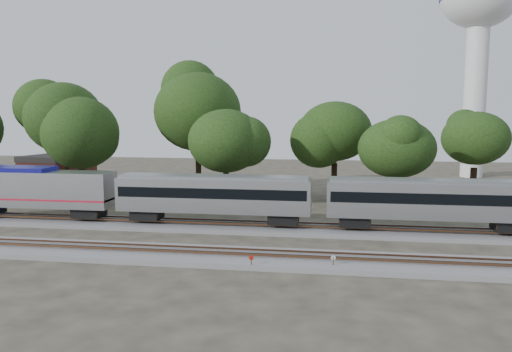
{
  "coord_description": "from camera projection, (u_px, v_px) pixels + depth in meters",
  "views": [
    {
      "loc": [
        10.42,
        -39.77,
        10.9
      ],
      "look_at": [
        3.56,
        5.0,
        5.26
      ],
      "focal_mm": 35.0,
      "sensor_mm": 36.0,
      "label": 1
    }
  ],
  "objects": [
    {
      "name": "tree_7",
      "position": [
        475.0,
        138.0,
        61.29
      ],
      "size": [
        8.06,
        8.06,
        11.36
      ],
      "color": "black",
      "rests_on": "ground"
    },
    {
      "name": "brick_building",
      "position": [
        57.0,
        171.0,
        75.64
      ],
      "size": [
        10.74,
        8.47,
        4.63
      ],
      "rotation": [
        0.0,
        0.0,
        -0.18
      ],
      "color": "maroon",
      "rests_on": "ground"
    },
    {
      "name": "switch_stand_white",
      "position": [
        333.0,
        261.0,
        34.85
      ],
      "size": [
        0.34,
        0.1,
        1.08
      ],
      "rotation": [
        0.0,
        0.0,
        0.19
      ],
      "color": "#512D19",
      "rests_on": "ground"
    },
    {
      "name": "switch_stand_red",
      "position": [
        251.0,
        261.0,
        34.89
      ],
      "size": [
        0.34,
        0.06,
        1.08
      ],
      "rotation": [
        0.0,
        0.0,
        -0.02
      ],
      "color": "#512D19",
      "rests_on": "ground"
    },
    {
      "name": "tree_6",
      "position": [
        397.0,
        149.0,
        54.72
      ],
      "size": [
        7.25,
        7.25,
        10.23
      ],
      "color": "black",
      "rests_on": "ground"
    },
    {
      "name": "tree_3",
      "position": [
        198.0,
        112.0,
        65.6
      ],
      "size": [
        11.36,
        11.36,
        16.02
      ],
      "color": "black",
      "rests_on": "ground"
    },
    {
      "name": "tree_1",
      "position": [
        64.0,
        118.0,
        62.97
      ],
      "size": [
        10.58,
        10.58,
        14.92
      ],
      "color": "black",
      "rests_on": "ground"
    },
    {
      "name": "track_near",
      "position": [
        192.0,
        255.0,
        37.97
      ],
      "size": [
        160.0,
        5.0,
        0.73
      ],
      "color": "slate",
      "rests_on": "ground"
    },
    {
      "name": "tree_5",
      "position": [
        335.0,
        131.0,
        62.87
      ],
      "size": [
        8.88,
        8.88,
        12.52
      ],
      "color": "black",
      "rests_on": "ground"
    },
    {
      "name": "tree_4",
      "position": [
        226.0,
        141.0,
        58.03
      ],
      "size": [
        7.91,
        7.91,
        11.15
      ],
      "color": "black",
      "rests_on": "ground"
    },
    {
      "name": "tree_2",
      "position": [
        80.0,
        133.0,
        60.53
      ],
      "size": [
        8.74,
        8.74,
        12.33
      ],
      "color": "black",
      "rests_on": "ground"
    },
    {
      "name": "ground",
      "position": [
        205.0,
        244.0,
        41.92
      ],
      "size": [
        160.0,
        160.0,
        0.0
      ],
      "primitive_type": "plane",
      "color": "#383328",
      "rests_on": "ground"
    },
    {
      "name": "water_tower",
      "position": [
        479.0,
        19.0,
        83.7
      ],
      "size": [
        13.06,
        13.06,
        36.14
      ],
      "color": "silver",
      "rests_on": "ground"
    },
    {
      "name": "track_far",
      "position": [
        221.0,
        226.0,
        47.78
      ],
      "size": [
        160.0,
        5.0,
        0.73
      ],
      "color": "slate",
      "rests_on": "ground"
    },
    {
      "name": "switch_lever",
      "position": [
        264.0,
        266.0,
        35.49
      ],
      "size": [
        0.57,
        0.45,
        0.3
      ],
      "primitive_type": "cube",
      "rotation": [
        0.0,
        0.0,
        0.35
      ],
      "color": "#512D19",
      "rests_on": "ground"
    }
  ]
}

